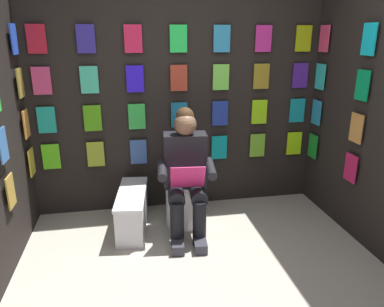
{
  "coord_description": "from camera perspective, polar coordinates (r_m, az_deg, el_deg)",
  "views": [
    {
      "loc": [
        0.54,
        1.95,
        1.81
      ],
      "look_at": [
        0.01,
        -0.97,
        0.85
      ],
      "focal_mm": 34.08,
      "sensor_mm": 36.0,
      "label": 1
    }
  ],
  "objects": [
    {
      "name": "comic_longbox_near",
      "position": [
        3.63,
        -9.3,
        -8.78
      ],
      "size": [
        0.35,
        0.81,
        0.39
      ],
      "rotation": [
        0.0,
        0.0,
        -0.12
      ],
      "color": "silver",
      "rests_on": "ground"
    },
    {
      "name": "display_wall_left",
      "position": [
        3.57,
        25.82,
        6.55
      ],
      "size": [
        0.14,
        1.77,
        2.43
      ],
      "color": "black",
      "rests_on": "ground"
    },
    {
      "name": "display_wall_back",
      "position": [
        3.85,
        -2.22,
        9.01
      ],
      "size": [
        3.1,
        0.14,
        2.43
      ],
      "color": "black",
      "rests_on": "ground"
    },
    {
      "name": "toilet",
      "position": [
        3.7,
        -1.2,
        -5.73
      ],
      "size": [
        0.43,
        0.57,
        0.77
      ],
      "rotation": [
        0.0,
        0.0,
        -0.1
      ],
      "color": "white",
      "rests_on": "ground"
    },
    {
      "name": "person_reading",
      "position": [
        3.39,
        -0.94,
        -3.03
      ],
      "size": [
        0.55,
        0.71,
        1.19
      ],
      "rotation": [
        0.0,
        0.0,
        -0.1
      ],
      "color": "black",
      "rests_on": "ground"
    }
  ]
}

